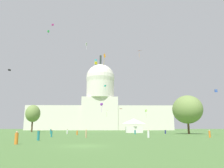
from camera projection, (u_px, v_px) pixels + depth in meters
name	position (u px, v px, depth m)	size (l,w,h in m)	color
ground_plane	(83.00, 146.00, 24.44)	(800.00, 800.00, 0.00)	#4C7538
capitol_building	(100.00, 106.00, 196.31)	(126.77, 25.98, 68.62)	silver
event_tent	(134.00, 126.00, 90.68)	(7.22, 6.25, 5.75)	white
tree_east_far	(187.00, 109.00, 72.72)	(12.18, 13.21, 12.64)	#4C3823
tree_west_far	(33.00, 114.00, 107.96)	(9.71, 9.84, 13.14)	#4C3823
person_orange_back_right	(77.00, 133.00, 61.24)	(0.47, 0.47, 1.45)	orange
person_teal_edge_east	(52.00, 134.00, 47.37)	(0.45, 0.45, 1.56)	#1E757A
person_orange_back_left	(16.00, 138.00, 26.72)	(0.53, 0.53, 1.57)	orange
person_white_mid_left	(67.00, 132.00, 75.05)	(0.61, 0.61, 1.50)	silver
person_navy_aisle_center	(165.00, 132.00, 73.09)	(0.62, 0.62, 1.47)	navy
person_orange_near_tent	(210.00, 134.00, 45.56)	(0.43, 0.43, 1.56)	orange
person_teal_near_tree_west	(51.00, 131.00, 74.93)	(0.53, 0.53, 1.70)	#1E757A
person_teal_mid_center	(135.00, 132.00, 68.90)	(0.47, 0.47, 1.51)	#1E757A
person_white_front_left	(148.00, 134.00, 44.31)	(0.55, 0.55, 1.59)	silver
person_teal_lawn_far_right	(38.00, 135.00, 34.90)	(0.44, 0.44, 1.71)	#1E757A
person_tan_back_center	(86.00, 134.00, 44.55)	(0.40, 0.40, 1.73)	tan
kite_magenta_high	(53.00, 25.00, 95.68)	(1.04, 1.03, 0.83)	#D1339E
kite_gold_low	(107.00, 112.00, 136.06)	(0.87, 1.16, 3.41)	gold
kite_orange_mid	(104.00, 57.00, 74.43)	(0.82, 0.97, 4.53)	orange
kite_black_mid	(9.00, 70.00, 86.76)	(0.89, 0.92, 0.82)	black
kite_turquoise_mid	(105.00, 86.00, 143.05)	(1.43, 1.45, 4.55)	teal
kite_white_mid	(86.00, 44.00, 77.33)	(0.53, 1.14, 2.67)	white
kite_violet_low	(102.00, 104.00, 77.83)	(1.04, 1.05, 3.38)	purple
kite_cyan_mid	(96.00, 61.00, 105.14)	(1.09, 1.15, 1.47)	#33BCDB
kite_yellow_mid	(96.00, 63.00, 88.79)	(1.27, 1.26, 3.60)	yellow
kite_blue_low	(216.00, 91.00, 55.71)	(0.80, 0.83, 0.80)	blue
kite_red_low	(122.00, 109.00, 74.05)	(1.18, 0.99, 0.19)	red
kite_lime_low	(146.00, 111.00, 118.84)	(1.04, 0.96, 4.32)	#8CD133
kite_pink_mid	(139.00, 52.00, 83.22)	(1.52, 1.26, 2.55)	pink
kite_green_high_b	(48.00, 31.00, 105.55)	(1.06, 1.06, 2.50)	green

